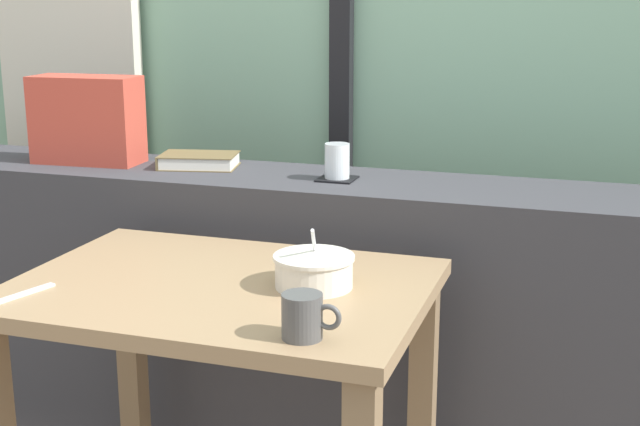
{
  "coord_description": "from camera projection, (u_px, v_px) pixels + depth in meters",
  "views": [
    {
      "loc": [
        0.83,
        -1.71,
        1.33
      ],
      "look_at": [
        0.15,
        0.38,
        0.78
      ],
      "focal_mm": 49.12,
      "sensor_mm": 36.0,
      "label": 1
    }
  ],
  "objects": [
    {
      "name": "ceramic_mug",
      "position": [
        303.0,
        316.0,
        1.59
      ],
      "size": [
        0.11,
        0.08,
        0.08
      ],
      "color": "#4C4C4C",
      "rests_on": "breakfast_table"
    },
    {
      "name": "juice_glass",
      "position": [
        337.0,
        163.0,
        2.39
      ],
      "size": [
        0.07,
        0.07,
        0.1
      ],
      "color": "white",
      "rests_on": "coaster_square"
    },
    {
      "name": "dark_console_ledge",
      "position": [
        290.0,
        315.0,
        2.55
      ],
      "size": [
        2.8,
        0.37,
        0.83
      ],
      "primitive_type": "cube",
      "color": "#38383D",
      "rests_on": "ground"
    },
    {
      "name": "window_divider_post",
      "position": [
        342.0,
        3.0,
        2.85
      ],
      "size": [
        0.07,
        0.05,
        2.6
      ],
      "primitive_type": "cube",
      "color": "black",
      "rests_on": "ground"
    },
    {
      "name": "coaster_square",
      "position": [
        337.0,
        179.0,
        2.4
      ],
      "size": [
        0.1,
        0.1,
        0.0
      ],
      "primitive_type": "cube",
      "color": "black",
      "rests_on": "dark_console_ledge"
    },
    {
      "name": "fork_utensil",
      "position": [
        20.0,
        295.0,
        1.82
      ],
      "size": [
        0.06,
        0.17,
        0.01
      ],
      "primitive_type": "cube",
      "rotation": [
        0.0,
        0.0,
        -0.29
      ],
      "color": "silver",
      "rests_on": "breakfast_table"
    },
    {
      "name": "curtain_left_panel",
      "position": [
        67.0,
        16.0,
        3.14
      ],
      "size": [
        0.56,
        0.06,
        2.5
      ],
      "primitive_type": "cube",
      "color": "beige",
      "rests_on": "ground"
    },
    {
      "name": "closed_book",
      "position": [
        198.0,
        161.0,
        2.57
      ],
      "size": [
        0.25,
        0.19,
        0.04
      ],
      "color": "brown",
      "rests_on": "dark_console_ledge"
    },
    {
      "name": "breakfast_table",
      "position": [
        222.0,
        339.0,
        1.94
      ],
      "size": [
        0.9,
        0.66,
        0.72
      ],
      "color": "#826849",
      "rests_on": "ground"
    },
    {
      "name": "soup_bowl",
      "position": [
        314.0,
        271.0,
        1.87
      ],
      "size": [
        0.18,
        0.18,
        0.14
      ],
      "color": "silver",
      "rests_on": "breakfast_table"
    },
    {
      "name": "throw_pillow",
      "position": [
        87.0,
        120.0,
        2.61
      ],
      "size": [
        0.33,
        0.16,
        0.26
      ],
      "primitive_type": "cube",
      "rotation": [
        0.0,
        0.0,
        0.06
      ],
      "color": "#B74233",
      "rests_on": "dark_console_ledge"
    }
  ]
}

